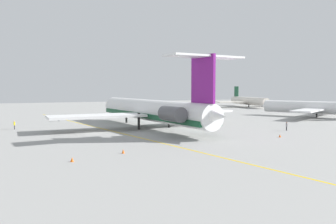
% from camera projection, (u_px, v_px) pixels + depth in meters
% --- Properties ---
extents(ground, '(286.55, 286.55, 0.00)m').
position_uv_depth(ground, '(94.00, 133.00, 66.83)').
color(ground, gray).
extents(main_jetliner, '(49.02, 43.40, 14.28)m').
position_uv_depth(main_jetliner, '(154.00, 110.00, 73.64)').
color(main_jetliner, white).
rests_on(main_jetliner, ground).
extents(airliner_far_left, '(31.03, 30.80, 9.27)m').
position_uv_depth(airliner_far_left, '(250.00, 101.00, 153.74)').
color(airliner_far_left, silver).
rests_on(airliner_far_left, ground).
extents(airliner_mid_left, '(30.40, 30.81, 9.80)m').
position_uv_depth(airliner_mid_left, '(314.00, 107.00, 101.90)').
color(airliner_mid_left, white).
rests_on(airliner_mid_left, ground).
extents(ground_crew_near_nose, '(0.45, 0.28, 1.78)m').
position_uv_depth(ground_crew_near_nose, '(287.00, 125.00, 70.15)').
color(ground_crew_near_nose, black).
rests_on(ground_crew_near_nose, ground).
extents(ground_crew_near_tail, '(0.44, 0.28, 1.74)m').
position_uv_depth(ground_crew_near_tail, '(59.00, 117.00, 89.30)').
color(ground_crew_near_tail, black).
rests_on(ground_crew_near_tail, ground).
extents(ground_crew_portside, '(0.45, 0.29, 1.82)m').
position_uv_depth(ground_crew_portside, '(14.00, 124.00, 72.35)').
color(ground_crew_portside, black).
rests_on(ground_crew_portside, ground).
extents(safety_cone_nose, '(0.40, 0.40, 0.55)m').
position_uv_depth(safety_cone_nose, '(123.00, 151.00, 46.12)').
color(safety_cone_nose, '#EA590F').
rests_on(safety_cone_nose, ground).
extents(safety_cone_wingtip, '(0.40, 0.40, 0.55)m').
position_uv_depth(safety_cone_wingtip, '(280.00, 136.00, 60.96)').
color(safety_cone_wingtip, '#EA590F').
rests_on(safety_cone_wingtip, ground).
extents(safety_cone_tail, '(0.40, 0.40, 0.55)m').
position_uv_depth(safety_cone_tail, '(72.00, 159.00, 40.92)').
color(safety_cone_tail, '#EA590F').
rests_on(safety_cone_tail, ground).
extents(taxiway_centreline, '(98.22, 19.31, 0.01)m').
position_uv_depth(taxiway_centreline, '(108.00, 130.00, 71.27)').
color(taxiway_centreline, gold).
rests_on(taxiway_centreline, ground).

